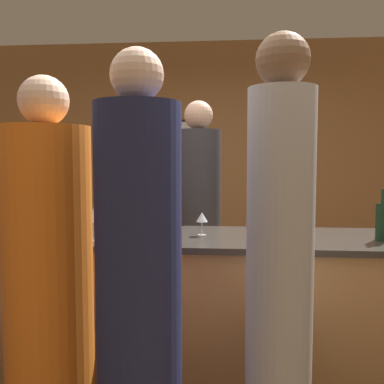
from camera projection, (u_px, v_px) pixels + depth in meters
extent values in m
cube|color=olive|center=(210.00, 165.00, 4.94)|extent=(8.00, 0.06, 2.80)
cube|color=black|center=(177.00, 135.00, 4.90)|extent=(0.44, 0.02, 0.34)
cube|color=silver|center=(177.00, 135.00, 4.89)|extent=(0.39, 0.00, 0.29)
cube|color=#B27F4C|center=(191.00, 322.00, 2.57)|extent=(3.12, 0.67, 0.98)
cube|color=#332D28|center=(191.00, 238.00, 2.53)|extent=(3.18, 0.73, 0.04)
cylinder|color=#2D2D33|center=(198.00, 240.00, 3.29)|extent=(0.34, 0.34, 1.69)
sphere|color=tan|center=(198.00, 115.00, 3.22)|extent=(0.22, 0.22, 0.22)
cylinder|color=#1E234C|center=(139.00, 313.00, 1.74)|extent=(0.35, 0.35, 1.69)
sphere|color=beige|center=(137.00, 75.00, 1.67)|extent=(0.21, 0.21, 0.21)
cylinder|color=orange|center=(49.00, 310.00, 1.89)|extent=(0.39, 0.39, 1.61)
sphere|color=beige|center=(44.00, 101.00, 1.82)|extent=(0.21, 0.21, 0.21)
cylinder|color=#B2B2B7|center=(279.00, 296.00, 1.84)|extent=(0.29, 0.29, 1.77)
sphere|color=brown|center=(283.00, 60.00, 1.76)|extent=(0.23, 0.23, 0.23)
cylinder|color=black|center=(383.00, 222.00, 2.37)|extent=(0.08, 0.08, 0.21)
cylinder|color=black|center=(384.00, 196.00, 2.35)|extent=(0.03, 0.03, 0.08)
cylinder|color=silver|center=(94.00, 241.00, 2.35)|extent=(0.05, 0.05, 0.00)
cylinder|color=silver|center=(94.00, 231.00, 2.35)|extent=(0.01, 0.01, 0.10)
cone|color=silver|center=(94.00, 215.00, 2.34)|extent=(0.08, 0.08, 0.08)
cylinder|color=silver|center=(266.00, 246.00, 2.22)|extent=(0.05, 0.05, 0.00)
cylinder|color=silver|center=(266.00, 238.00, 2.21)|extent=(0.01, 0.01, 0.08)
cone|color=silver|center=(266.00, 223.00, 2.21)|extent=(0.07, 0.07, 0.08)
cylinder|color=silver|center=(202.00, 235.00, 2.53)|extent=(0.05, 0.05, 0.00)
cylinder|color=silver|center=(202.00, 228.00, 2.52)|extent=(0.01, 0.01, 0.08)
cone|color=silver|center=(202.00, 217.00, 2.52)|extent=(0.07, 0.07, 0.06)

